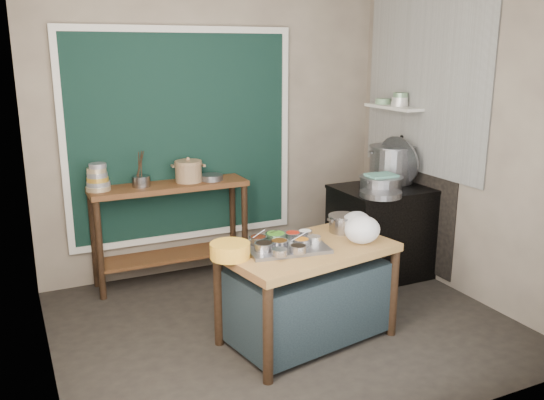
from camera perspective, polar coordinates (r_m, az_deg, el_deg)
name	(u,v)px	position (r m, az deg, el deg)	size (l,w,h in m)	color
floor	(283,325)	(4.77, 1.14, -12.27)	(3.50, 3.00, 0.02)	#28241F
back_wall	(215,129)	(5.69, -5.62, 7.04)	(3.50, 0.02, 2.80)	gray
left_wall	(31,175)	(3.88, -22.75, 2.34)	(0.02, 3.00, 2.80)	gray
right_wall	(464,138)	(5.33, 18.51, 5.83)	(0.02, 3.00, 2.80)	gray
curtain_panel	(182,137)	(5.55, -8.89, 6.22)	(2.10, 0.02, 1.90)	black
curtain_frame	(183,137)	(5.54, -8.86, 6.21)	(2.22, 0.03, 2.02)	beige
tile_panel	(424,83)	(5.68, 14.83, 11.18)	(0.02, 1.70, 1.70)	#B2B2AA
soot_patch	(410,199)	(5.93, 13.52, 0.12)	(0.01, 1.30, 1.30)	black
wall_shelf	(394,107)	(5.87, 11.98, 8.99)	(0.22, 0.70, 0.03)	beige
prep_table	(307,294)	(4.39, 3.52, -9.25)	(1.25, 0.72, 0.75)	olive
back_counter	(171,233)	(5.52, -9.95, -3.22)	(1.45, 0.40, 0.95)	#553618
stove_block	(383,233)	(5.70, 10.91, -3.21)	(0.90, 0.68, 0.85)	black
stove_top	(385,189)	(5.58, 11.13, 1.09)	(0.92, 0.69, 0.03)	black
condiment_tray	(286,247)	(4.19, 1.38, -4.67)	(0.58, 0.41, 0.03)	gray
condiment_bowls	(283,242)	(4.18, 1.11, -4.14)	(0.53, 0.42, 0.06)	gray
yellow_basin	(230,250)	(4.01, -4.17, -5.01)	(0.28, 0.28, 0.11)	gold
saucepan	(343,223)	(4.59, 7.09, -2.31)	(0.25, 0.25, 0.14)	gray
plastic_bag_a	(362,230)	(4.33, 8.94, -2.93)	(0.28, 0.23, 0.21)	white
plastic_bag_b	(356,223)	(4.55, 8.35, -2.23)	(0.24, 0.20, 0.18)	white
bowl_stack	(98,179)	(5.27, -16.88, 2.05)	(0.21, 0.21, 0.24)	tan
utensil_cup	(141,181)	(5.33, -12.85, 1.83)	(0.17, 0.17, 0.10)	gray
ceramic_crock	(188,172)	(5.44, -8.28, 2.73)	(0.27, 0.27, 0.18)	olive
wide_bowl	(211,177)	(5.48, -6.02, 2.24)	(0.22, 0.22, 0.05)	gray
stock_pot	(392,164)	(5.78, 11.76, 3.51)	(0.46, 0.46, 0.36)	gray
pot_lid	(399,160)	(5.72, 12.45, 3.89)	(0.48, 0.48, 0.02)	gray
steamer	(381,183)	(5.43, 10.75, 1.63)	(0.42, 0.42, 0.14)	gray
green_cloth	(381,175)	(5.42, 10.79, 2.43)	(0.26, 0.20, 0.02)	#5AA18C
shallow_pan	(381,194)	(5.22, 10.72, 0.61)	(0.38, 0.38, 0.05)	gray
shelf_bowl_stack	(399,100)	(5.79, 12.51, 9.66)	(0.17, 0.17, 0.13)	silver
shelf_bowl_green	(383,101)	(6.01, 10.93, 9.58)	(0.15, 0.15, 0.05)	gray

